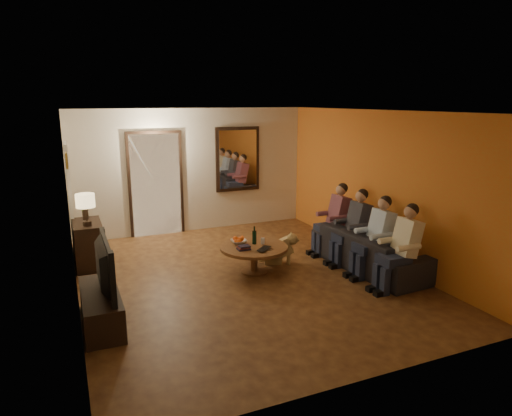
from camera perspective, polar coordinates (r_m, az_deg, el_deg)
name	(u,v)px	position (r m, az deg, el deg)	size (l,w,h in m)	color
floor	(246,278)	(7.36, -1.24, -8.70)	(5.00, 6.00, 0.01)	#462413
ceiling	(245,111)	(6.82, -1.36, 11.99)	(5.00, 6.00, 0.01)	white
back_wall	(193,171)	(9.78, -7.89, 4.64)	(5.00, 0.02, 2.60)	beige
front_wall	(364,260)	(4.43, 13.40, -6.31)	(5.00, 0.02, 2.60)	beige
left_wall	(70,214)	(6.50, -22.22, -0.67)	(0.02, 6.00, 2.60)	beige
right_wall	(379,186)	(8.22, 15.11, 2.65)	(0.02, 6.00, 2.60)	beige
orange_accent	(378,186)	(8.21, 15.06, 2.64)	(0.01, 6.00, 2.60)	orange
kitchen_doorway	(156,185)	(9.62, -12.41, 2.80)	(1.00, 0.06, 2.10)	#FFE0A5
door_trim	(156,185)	(9.61, -12.40, 2.79)	(1.12, 0.04, 2.22)	black
fridge_glimpse	(168,191)	(9.70, -10.92, 2.06)	(0.45, 0.03, 1.70)	silver
mirror_frame	(238,159)	(10.02, -2.31, 6.12)	(1.00, 0.05, 1.40)	black
mirror_glass	(238,159)	(9.99, -2.25, 6.10)	(0.86, 0.02, 1.26)	white
white_door	(70,200)	(8.80, -22.19, 0.95)	(0.06, 0.85, 2.04)	white
framed_art	(66,160)	(7.68, -22.61, 5.52)	(0.03, 0.28, 0.24)	#B28C33
art_canvas	(68,160)	(7.68, -22.49, 5.53)	(0.01, 0.22, 0.18)	brown
dresser	(89,244)	(8.23, -20.20, -4.28)	(0.45, 0.86, 0.77)	black
table_lamp	(86,210)	(7.86, -20.48, -0.19)	(0.30, 0.30, 0.54)	beige
flower_vase	(85,207)	(8.30, -20.62, 0.13)	(0.14, 0.14, 0.44)	#AD1412
tv_stand	(101,308)	(6.18, -18.79, -11.75)	(0.45, 1.30, 0.43)	black
tv	(98,266)	(5.97, -19.19, -6.91)	(0.15, 1.17, 0.68)	black
sofa	(370,250)	(7.88, 14.01, -5.08)	(0.86, 2.21, 0.64)	black
person_a	(403,251)	(7.08, 17.87, -5.10)	(0.60, 0.40, 1.20)	tan
person_b	(377,239)	(7.52, 14.89, -3.83)	(0.60, 0.40, 1.20)	tan
person_c	(355,230)	(7.97, 12.26, -2.69)	(0.60, 0.40, 1.20)	tan
person_d	(336,221)	(8.45, 9.92, -1.67)	(0.60, 0.40, 1.20)	tan
dog	(279,248)	(7.88, 2.94, -5.01)	(0.56, 0.24, 0.56)	tan
coffee_table	(254,259)	(7.50, -0.26, -6.41)	(1.10, 1.10, 0.45)	brown
bowl	(239,242)	(7.55, -2.17, -4.23)	(0.26, 0.26, 0.06)	white
oranges	(239,238)	(7.53, -2.18, -3.74)	(0.20, 0.20, 0.08)	#F65A14
wine_bottle	(254,235)	(7.49, -0.21, -3.38)	(0.07, 0.07, 0.31)	black
wine_glass	(263,241)	(7.53, 0.86, -4.14)	(0.06, 0.06, 0.10)	silver
book_stack	(244,247)	(7.25, -1.56, -4.95)	(0.20, 0.15, 0.07)	black
laptop	(267,250)	(7.22, 1.34, -5.22)	(0.33, 0.21, 0.03)	black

